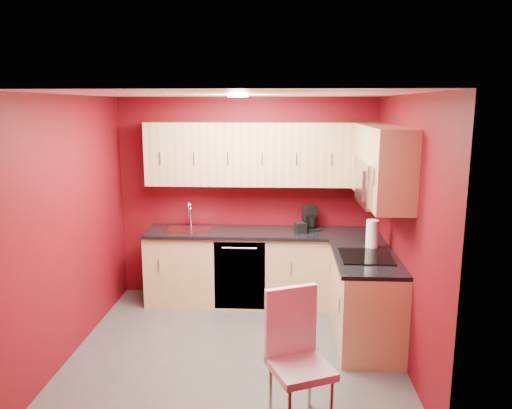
# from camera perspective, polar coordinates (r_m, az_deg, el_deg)

# --- Properties ---
(floor) EXTENTS (3.20, 3.20, 0.00)m
(floor) POSITION_cam_1_polar(r_m,az_deg,el_deg) (5.24, -2.18, -15.97)
(floor) COLOR #484643
(floor) RESTS_ON ground
(ceiling) EXTENTS (3.20, 3.20, 0.00)m
(ceiling) POSITION_cam_1_polar(r_m,az_deg,el_deg) (4.66, -2.42, 12.51)
(ceiling) COLOR white
(ceiling) RESTS_ON wall_back
(wall_back) EXTENTS (3.20, 0.00, 3.20)m
(wall_back) POSITION_cam_1_polar(r_m,az_deg,el_deg) (6.26, -1.00, 0.70)
(wall_back) COLOR #61090F
(wall_back) RESTS_ON floor
(wall_front) EXTENTS (3.20, 0.00, 3.20)m
(wall_front) POSITION_cam_1_polar(r_m,az_deg,el_deg) (3.37, -4.72, -8.69)
(wall_front) COLOR #61090F
(wall_front) RESTS_ON floor
(wall_left) EXTENTS (0.00, 3.00, 3.00)m
(wall_left) POSITION_cam_1_polar(r_m,az_deg,el_deg) (5.20, -20.15, -2.20)
(wall_left) COLOR #61090F
(wall_left) RESTS_ON floor
(wall_right) EXTENTS (0.00, 3.00, 3.00)m
(wall_right) POSITION_cam_1_polar(r_m,az_deg,el_deg) (4.91, 16.64, -2.72)
(wall_right) COLOR #61090F
(wall_right) RESTS_ON floor
(base_cabinets_back) EXTENTS (2.80, 0.60, 0.87)m
(base_cabinets_back) POSITION_cam_1_polar(r_m,az_deg,el_deg) (6.16, 0.69, -7.30)
(base_cabinets_back) COLOR tan
(base_cabinets_back) RESTS_ON floor
(base_cabinets_right) EXTENTS (0.60, 1.30, 0.87)m
(base_cabinets_right) POSITION_cam_1_polar(r_m,az_deg,el_deg) (5.34, 12.33, -10.59)
(base_cabinets_right) COLOR tan
(base_cabinets_right) RESTS_ON floor
(countertop_back) EXTENTS (2.80, 0.63, 0.04)m
(countertop_back) POSITION_cam_1_polar(r_m,az_deg,el_deg) (6.02, 0.70, -3.24)
(countertop_back) COLOR black
(countertop_back) RESTS_ON base_cabinets_back
(countertop_right) EXTENTS (0.63, 1.27, 0.04)m
(countertop_right) POSITION_cam_1_polar(r_m,az_deg,el_deg) (5.17, 12.40, -5.96)
(countertop_right) COLOR black
(countertop_right) RESTS_ON base_cabinets_right
(upper_cabinets_back) EXTENTS (2.80, 0.35, 0.75)m
(upper_cabinets_back) POSITION_cam_1_polar(r_m,az_deg,el_deg) (5.99, 0.77, 5.79)
(upper_cabinets_back) COLOR tan
(upper_cabinets_back) RESTS_ON wall_back
(upper_cabinets_right) EXTENTS (0.35, 1.55, 0.75)m
(upper_cabinets_right) POSITION_cam_1_polar(r_m,az_deg,el_deg) (5.20, 14.04, 5.30)
(upper_cabinets_right) COLOR tan
(upper_cabinets_right) RESTS_ON wall_right
(microwave) EXTENTS (0.42, 0.76, 0.42)m
(microwave) POSITION_cam_1_polar(r_m,az_deg,el_deg) (4.98, 14.07, 2.41)
(microwave) COLOR silver
(microwave) RESTS_ON upper_cabinets_right
(cooktop) EXTENTS (0.50, 0.55, 0.01)m
(cooktop) POSITION_cam_1_polar(r_m,az_deg,el_deg) (5.13, 12.42, -5.81)
(cooktop) COLOR black
(cooktop) RESTS_ON countertop_right
(sink) EXTENTS (0.52, 0.42, 0.35)m
(sink) POSITION_cam_1_polar(r_m,az_deg,el_deg) (6.13, -7.74, -2.56)
(sink) COLOR silver
(sink) RESTS_ON countertop_back
(dishwasher_front) EXTENTS (0.60, 0.02, 0.82)m
(dishwasher_front) POSITION_cam_1_polar(r_m,az_deg,el_deg) (5.91, -1.88, -8.15)
(dishwasher_front) COLOR black
(dishwasher_front) RESTS_ON base_cabinets_back
(downlight) EXTENTS (0.20, 0.20, 0.01)m
(downlight) POSITION_cam_1_polar(r_m,az_deg,el_deg) (4.96, -2.07, 12.27)
(downlight) COLOR white
(downlight) RESTS_ON ceiling
(coffee_maker) EXTENTS (0.25, 0.28, 0.28)m
(coffee_maker) POSITION_cam_1_polar(r_m,az_deg,el_deg) (6.08, 6.42, -1.60)
(coffee_maker) COLOR black
(coffee_maker) RESTS_ON countertop_back
(napkin_holder) EXTENTS (0.15, 0.15, 0.13)m
(napkin_holder) POSITION_cam_1_polar(r_m,az_deg,el_deg) (5.94, 5.09, -2.66)
(napkin_holder) COLOR black
(napkin_holder) RESTS_ON countertop_back
(paper_towel) EXTENTS (0.23, 0.23, 0.30)m
(paper_towel) POSITION_cam_1_polar(r_m,az_deg,el_deg) (5.41, 13.15, -3.33)
(paper_towel) COLOR white
(paper_towel) RESTS_ON countertop_right
(dining_chair) EXTENTS (0.56, 0.57, 1.04)m
(dining_chair) POSITION_cam_1_polar(r_m,az_deg,el_deg) (3.92, 5.15, -17.41)
(dining_chair) COLOR silver
(dining_chair) RESTS_ON floor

